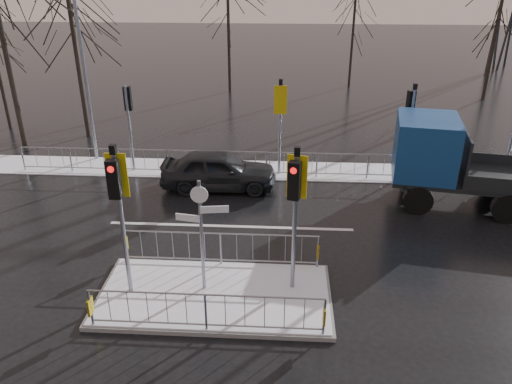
# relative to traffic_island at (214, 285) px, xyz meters

# --- Properties ---
(ground) EXTENTS (120.00, 120.00, 0.00)m
(ground) POSITION_rel_traffic_island_xyz_m (0.01, -0.01, -0.39)
(ground) COLOR black
(ground) RESTS_ON ground
(snow_verge) EXTENTS (30.00, 2.00, 0.04)m
(snow_verge) POSITION_rel_traffic_island_xyz_m (0.01, 8.59, -0.37)
(snow_verge) COLOR white
(snow_verge) RESTS_ON ground
(lane_markings) EXTENTS (8.00, 11.38, 0.01)m
(lane_markings) POSITION_rel_traffic_island_xyz_m (0.01, -0.34, -0.39)
(lane_markings) COLOR silver
(lane_markings) RESTS_ON ground
(traffic_island) EXTENTS (6.00, 3.04, 4.15)m
(traffic_island) POSITION_rel_traffic_island_xyz_m (0.00, 0.00, 0.00)
(traffic_island) COLOR slate
(traffic_island) RESTS_ON ground
(far_kerb_fixtures) EXTENTS (18.00, 0.65, 3.83)m
(far_kerb_fixtures) POSITION_rel_traffic_island_xyz_m (0.31, 8.08, 0.63)
(far_kerb_fixtures) COLOR gray
(far_kerb_fixtures) RESTS_ON ground
(car_far_lane) EXTENTS (4.37, 1.84, 1.47)m
(car_far_lane) POSITION_rel_traffic_island_xyz_m (-0.75, 6.79, 0.35)
(car_far_lane) COLOR black
(car_far_lane) RESTS_ON ground
(flatbed_truck) EXTENTS (6.98, 3.50, 3.09)m
(flatbed_truck) POSITION_rel_traffic_island_xyz_m (7.53, 5.99, 1.25)
(flatbed_truck) COLOR black
(flatbed_truck) RESTS_ON ground
(tree_near_b) EXTENTS (4.00, 4.00, 7.55)m
(tree_near_b) POSITION_rel_traffic_island_xyz_m (-7.99, 12.49, 4.76)
(tree_near_b) COLOR black
(tree_near_b) RESTS_ON ground
(tree_far_a) EXTENTS (3.75, 3.75, 7.08)m
(tree_far_a) POSITION_rel_traffic_island_xyz_m (-1.99, 21.99, 4.43)
(tree_far_a) COLOR black
(tree_far_a) RESTS_ON ground
(tree_far_b) EXTENTS (3.25, 3.25, 6.14)m
(tree_far_b) POSITION_rel_traffic_island_xyz_m (6.01, 23.99, 3.79)
(tree_far_b) COLOR black
(tree_far_b) RESTS_ON ground
(tree_far_c) EXTENTS (4.00, 4.00, 7.55)m
(tree_far_c) POSITION_rel_traffic_island_xyz_m (14.01, 20.99, 4.76)
(tree_far_c) COLOR black
(tree_far_c) RESTS_ON ground
(street_lamp_left) EXTENTS (1.25, 0.18, 8.20)m
(street_lamp_left) POSITION_rel_traffic_island_xyz_m (-6.42, 9.49, 4.10)
(street_lamp_left) COLOR gray
(street_lamp_left) RESTS_ON ground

